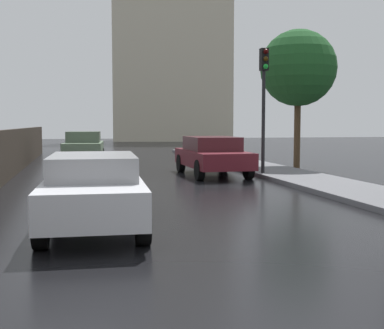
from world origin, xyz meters
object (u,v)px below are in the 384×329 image
at_px(car_maroon_near_kerb, 212,155).
at_px(car_green_mid_road, 84,147).
at_px(street_tree_near, 298,68).
at_px(car_white_far_ahead, 93,188).
at_px(traffic_light, 264,87).

xyz_separation_m(car_maroon_near_kerb, car_green_mid_road, (-4.40, 6.80, 0.01)).
relative_size(car_green_mid_road, street_tree_near, 0.71).
distance_m(car_maroon_near_kerb, car_green_mid_road, 8.10).
distance_m(car_white_far_ahead, traffic_light, 9.93).
bearing_deg(car_white_far_ahead, street_tree_near, -126.92).
height_order(car_maroon_near_kerb, traffic_light, traffic_light).
relative_size(car_maroon_near_kerb, car_green_mid_road, 1.11).
bearing_deg(traffic_light, car_green_mid_road, 127.88).
relative_size(car_white_far_ahead, traffic_light, 1.04).
bearing_deg(car_green_mid_road, car_white_far_ahead, 94.51).
distance_m(car_green_mid_road, traffic_light, 10.03).
xyz_separation_m(car_white_far_ahead, street_tree_near, (8.47, 10.37, 3.36)).
xyz_separation_m(car_maroon_near_kerb, street_tree_near, (4.08, 1.91, 3.32)).
bearing_deg(street_tree_near, car_green_mid_road, 149.99).
distance_m(car_maroon_near_kerb, street_tree_near, 5.60).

